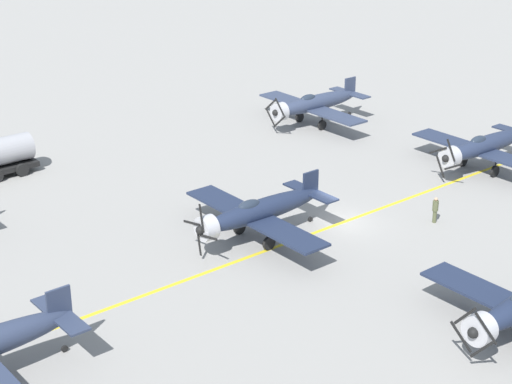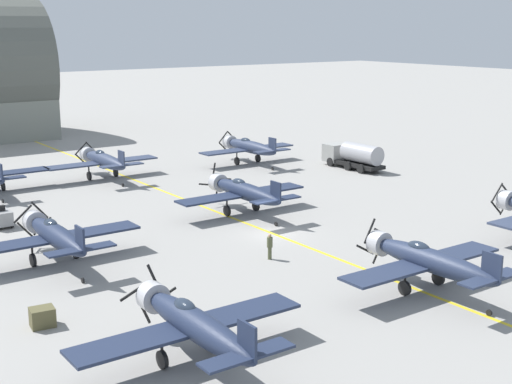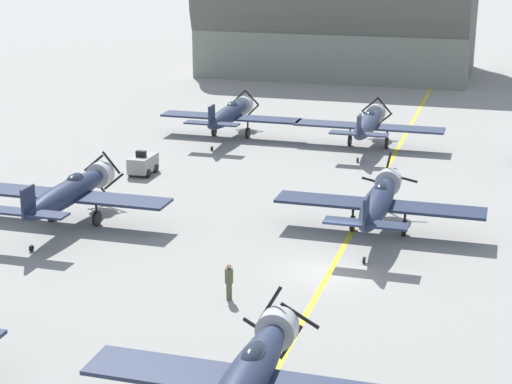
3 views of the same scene
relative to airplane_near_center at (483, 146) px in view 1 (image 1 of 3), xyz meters
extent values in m
plane|color=gray|center=(-0.18, 15.49, -2.01)|extent=(400.00, 400.00, 0.00)
cube|color=yellow|center=(-0.18, 15.49, -2.01)|extent=(0.30, 160.00, 0.01)
ellipsoid|color=#263049|center=(0.00, -0.41, 0.04)|extent=(1.50, 9.50, 1.42)
cylinder|color=#B7B7BC|center=(0.00, 4.04, 0.04)|extent=(1.58, 0.90, 1.58)
ellipsoid|color=#232D3D|center=(0.00, 0.73, 0.60)|extent=(0.80, 1.70, 0.76)
cube|color=#263049|center=(0.00, 0.35, -0.30)|extent=(12.00, 2.10, 0.16)
sphere|color=black|center=(0.00, 4.54, 0.04)|extent=(0.56, 0.56, 0.56)
cube|color=black|center=(-0.77, 4.54, -0.39)|extent=(1.60, 0.06, 0.97)
cube|color=black|center=(0.42, 4.54, -0.73)|extent=(0.97, 0.06, 1.60)
cube|color=black|center=(0.77, 4.54, 0.46)|extent=(1.60, 0.06, 0.97)
cube|color=black|center=(-0.42, 4.54, 0.80)|extent=(0.97, 0.06, 1.60)
cylinder|color=black|center=(-1.50, 0.35, -0.93)|extent=(0.14, 0.14, 1.26)
cylinder|color=black|center=(-1.50, 0.35, -1.56)|extent=(0.22, 0.90, 0.90)
cylinder|color=black|center=(1.50, 0.35, -0.93)|extent=(0.14, 0.14, 1.26)
cylinder|color=black|center=(1.50, 0.35, -1.56)|extent=(0.22, 0.90, 0.90)
ellipsoid|color=#1E2942|center=(1.31, 21.01, 0.04)|extent=(1.50, 9.50, 1.42)
cylinder|color=#B7B7BC|center=(1.31, 25.46, 0.04)|extent=(1.58, 0.90, 1.58)
ellipsoid|color=#232D3D|center=(1.31, 22.15, 0.60)|extent=(0.80, 1.70, 0.76)
cube|color=#1E2942|center=(1.31, 21.77, -0.30)|extent=(12.00, 2.10, 0.16)
cube|color=#1E2942|center=(1.31, 16.92, 0.19)|extent=(4.40, 1.10, 0.12)
cube|color=#1E2942|center=(1.31, 16.92, 0.84)|extent=(0.14, 1.30, 1.60)
sphere|color=black|center=(1.31, 25.96, 0.04)|extent=(0.56, 0.56, 0.56)
cube|color=black|center=(1.48, 25.96, -0.82)|extent=(0.47, 0.06, 1.74)
cube|color=black|center=(2.17, 25.96, 0.20)|extent=(1.74, 0.06, 0.47)
cube|color=black|center=(1.15, 25.96, 0.90)|extent=(0.47, 0.06, 1.74)
cube|color=black|center=(0.46, 25.96, -0.13)|extent=(1.74, 0.06, 0.47)
cylinder|color=black|center=(-0.19, 21.77, -0.93)|extent=(0.14, 0.14, 1.26)
cylinder|color=black|center=(-0.19, 21.77, -1.56)|extent=(0.22, 0.90, 0.90)
cylinder|color=black|center=(2.81, 21.77, -0.93)|extent=(0.14, 0.14, 1.26)
cylinder|color=black|center=(2.81, 21.77, -1.56)|extent=(0.22, 0.90, 0.90)
cylinder|color=black|center=(1.31, 16.86, -1.83)|extent=(0.12, 0.36, 0.36)
cube|color=#2D3851|center=(-2.55, 37.27, 0.19)|extent=(4.40, 1.10, 0.12)
cube|color=#2D3851|center=(-2.55, 37.27, 0.84)|extent=(0.14, 1.30, 1.60)
cylinder|color=black|center=(-2.55, 37.21, -1.83)|extent=(0.12, 0.36, 0.36)
ellipsoid|color=#313B55|center=(16.67, 1.96, 0.04)|extent=(1.50, 9.50, 1.42)
cylinder|color=#B7B7BC|center=(16.67, 6.41, 0.04)|extent=(1.58, 0.90, 1.58)
ellipsoid|color=#232D3D|center=(16.67, 3.10, 0.60)|extent=(0.80, 1.70, 0.76)
cube|color=#313B55|center=(16.67, 2.72, -0.30)|extent=(12.00, 2.10, 0.16)
cube|color=#313B55|center=(16.67, -2.13, 0.19)|extent=(4.40, 1.10, 0.12)
cube|color=#313B55|center=(16.67, -2.13, 0.84)|extent=(0.14, 1.30, 1.60)
sphere|color=black|center=(16.67, 6.91, 0.04)|extent=(0.56, 0.56, 0.56)
cube|color=black|center=(16.10, 6.91, 0.70)|extent=(1.26, 0.06, 1.41)
cube|color=black|center=(16.02, 6.91, -0.54)|extent=(1.41, 0.06, 1.26)
cube|color=black|center=(17.25, 6.91, -0.62)|extent=(1.26, 0.06, 1.41)
cube|color=black|center=(17.33, 6.91, 0.61)|extent=(1.41, 0.06, 1.26)
cylinder|color=black|center=(15.17, 2.72, -0.93)|extent=(0.14, 0.14, 1.26)
cylinder|color=black|center=(15.17, 2.72, -1.56)|extent=(0.22, 0.90, 0.90)
cylinder|color=black|center=(18.17, 2.72, -0.93)|extent=(0.14, 0.14, 1.26)
cylinder|color=black|center=(18.17, 2.72, -1.56)|extent=(0.22, 0.90, 0.90)
cylinder|color=black|center=(16.67, -2.19, -1.83)|extent=(0.12, 0.36, 0.36)
cylinder|color=#B7B7BC|center=(-16.41, 22.10, 0.04)|extent=(1.58, 0.90, 1.58)
sphere|color=black|center=(-16.41, 22.60, 0.04)|extent=(0.56, 0.56, 0.56)
cube|color=black|center=(-15.73, 22.60, -0.52)|extent=(1.43, 0.06, 1.23)
cube|color=black|center=(-15.85, 22.60, 0.71)|extent=(1.23, 0.06, 1.43)
cube|color=black|center=(-17.08, 22.60, 0.60)|extent=(1.43, 0.06, 1.23)
cube|color=black|center=(-16.97, 22.60, -0.63)|extent=(1.23, 0.06, 1.43)
cylinder|color=black|center=(-14.91, 18.41, -0.93)|extent=(0.14, 0.14, 1.26)
cylinder|color=black|center=(-14.91, 18.41, -1.56)|extent=(0.22, 0.90, 0.90)
cylinder|color=black|center=(21.49, 28.25, -1.51)|extent=(0.30, 1.00, 1.00)
cylinder|color=black|center=(23.86, 28.25, -1.51)|extent=(0.30, 1.00, 1.00)
cylinder|color=#515638|center=(-4.06, 10.45, -1.58)|extent=(0.27, 0.27, 0.86)
cylinder|color=#515638|center=(-4.06, 10.45, -0.79)|extent=(0.40, 0.40, 0.72)
sphere|color=tan|center=(-4.06, 10.45, -0.31)|extent=(0.23, 0.23, 0.23)
camera|label=1|loc=(-37.14, 52.96, 21.96)|focal=60.00mm
camera|label=2|loc=(-32.03, -27.18, 13.74)|focal=50.00mm
camera|label=3|loc=(7.64, -24.97, 14.70)|focal=60.00mm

